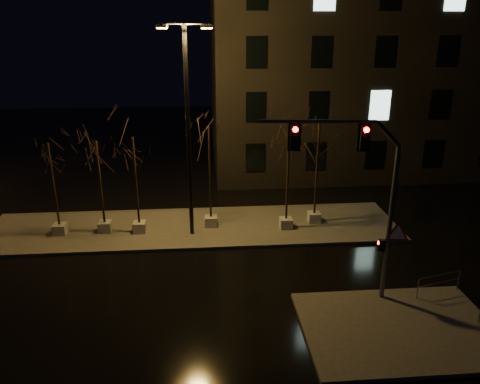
{
  "coord_description": "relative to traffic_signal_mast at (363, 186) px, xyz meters",
  "views": [
    {
      "loc": [
        0.56,
        -17.21,
        10.57
      ],
      "look_at": [
        2.32,
        3.95,
        2.8
      ],
      "focal_mm": 35.0,
      "sensor_mm": 36.0,
      "label": 1
    }
  ],
  "objects": [
    {
      "name": "guard_rail_a",
      "position": [
        3.49,
        -0.13,
        -4.13
      ],
      "size": [
        2.0,
        0.54,
        0.89
      ],
      "rotation": [
        0.0,
        0.0,
        0.25
      ],
      "color": "#53555A",
      "rests_on": "sidewalk_corner"
    },
    {
      "name": "streetlight_main",
      "position": [
        -6.52,
        6.49,
        1.28
      ],
      "size": [
        2.58,
        0.83,
        10.37
      ],
      "rotation": [
        0.0,
        0.0,
        -0.21
      ],
      "color": "black",
      "rests_on": "median"
    },
    {
      "name": "tree_0",
      "position": [
        -13.35,
        6.99,
        -0.91
      ],
      "size": [
        1.8,
        1.8,
        5.0
      ],
      "color": "#ABABA0",
      "rests_on": "median"
    },
    {
      "name": "ground",
      "position": [
        -6.42,
        1.37,
        -4.86
      ],
      "size": [
        90.0,
        90.0,
        0.0
      ],
      "primitive_type": "plane",
      "color": "black",
      "rests_on": "ground"
    },
    {
      "name": "tree_2",
      "position": [
        -9.26,
        6.9,
        -0.75
      ],
      "size": [
        1.8,
        1.8,
        5.21
      ],
      "color": "#ABABA0",
      "rests_on": "median"
    },
    {
      "name": "tree_4",
      "position": [
        -1.51,
        6.78,
        -0.39
      ],
      "size": [
        1.8,
        1.8,
        5.69
      ],
      "color": "#ABABA0",
      "rests_on": "median"
    },
    {
      "name": "sidewalk_corner",
      "position": [
        1.08,
        -2.13,
        -4.78
      ],
      "size": [
        7.0,
        5.0,
        0.15
      ],
      "primitive_type": "cube",
      "color": "#484640",
      "rests_on": "ground"
    },
    {
      "name": "tree_3",
      "position": [
        -5.51,
        7.37,
        -0.47
      ],
      "size": [
        1.8,
        1.8,
        5.59
      ],
      "color": "#ABABA0",
      "rests_on": "median"
    },
    {
      "name": "traffic_signal_mast",
      "position": [
        0.0,
        0.0,
        0.0
      ],
      "size": [
        5.84,
        0.8,
        7.17
      ],
      "rotation": [
        0.0,
        0.0,
        -0.11
      ],
      "color": "#53555A",
      "rests_on": "sidewalk_corner"
    },
    {
      "name": "median",
      "position": [
        -6.42,
        7.37,
        -4.78
      ],
      "size": [
        22.0,
        5.0,
        0.15
      ],
      "primitive_type": "cube",
      "color": "#484640",
      "rests_on": "ground"
    },
    {
      "name": "tree_1",
      "position": [
        -11.08,
        7.11,
        -0.89
      ],
      "size": [
        1.8,
        1.8,
        5.03
      ],
      "color": "#ABABA0",
      "rests_on": "median"
    },
    {
      "name": "building",
      "position": [
        7.58,
        19.37,
        2.64
      ],
      "size": [
        25.0,
        12.0,
        15.0
      ],
      "primitive_type": "cube",
      "color": "black",
      "rests_on": "ground"
    },
    {
      "name": "tree_5",
      "position": [
        0.16,
        7.44,
        -0.41
      ],
      "size": [
        1.8,
        1.8,
        5.66
      ],
      "color": "#ABABA0",
      "rests_on": "median"
    }
  ]
}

